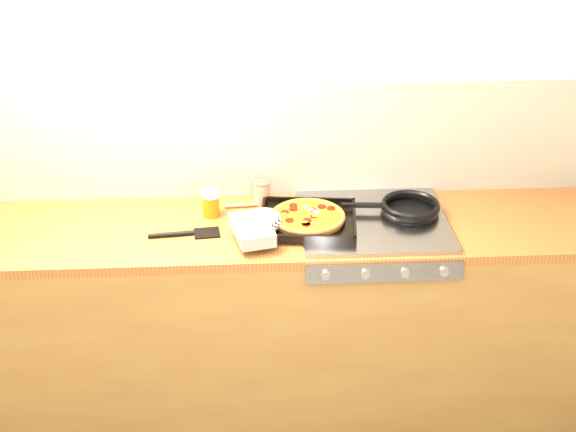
{
  "coord_description": "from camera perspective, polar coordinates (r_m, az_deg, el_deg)",
  "views": [
    {
      "loc": [
        -0.06,
        -1.76,
        2.45
      ],
      "look_at": [
        0.1,
        1.08,
        0.95
      ],
      "focal_mm": 50.0,
      "sensor_mm": 36.0,
      "label": 1
    }
  ],
  "objects": [
    {
      "name": "wooden_spoon",
      "position": [
        3.4,
        -1.49,
        0.86
      ],
      "size": [
        0.3,
        0.04,
        0.02
      ],
      "color": "#B3724C",
      "rests_on": "counter_run"
    },
    {
      "name": "tomato_can",
      "position": [
        3.4,
        -1.89,
        1.65
      ],
      "size": [
        0.09,
        0.09,
        0.1
      ],
      "color": "#AB1D0D",
      "rests_on": "counter_run"
    },
    {
      "name": "counter_run",
      "position": [
        3.49,
        -1.66,
        -7.18
      ],
      "size": [
        3.2,
        0.62,
        0.9
      ],
      "color": "brown",
      "rests_on": "ground"
    },
    {
      "name": "pizza_on_tray",
      "position": [
        3.2,
        0.32,
        -0.3
      ],
      "size": [
        0.53,
        0.43,
        0.07
      ],
      "color": "black",
      "rests_on": "stovetop"
    },
    {
      "name": "black_spatula",
      "position": [
        3.2,
        -7.27,
        -1.26
      ],
      "size": [
        0.29,
        0.1,
        0.02
      ],
      "color": "black",
      "rests_on": "counter_run"
    },
    {
      "name": "juice_glass",
      "position": [
        3.31,
        -5.51,
        0.95
      ],
      "size": [
        0.09,
        0.09,
        0.12
      ],
      "color": "#DB5D0C",
      "rests_on": "counter_run"
    },
    {
      "name": "stovetop",
      "position": [
        3.29,
        6.08,
        -0.37
      ],
      "size": [
        0.6,
        0.56,
        0.02
      ],
      "primitive_type": "cube",
      "color": "#97979C",
      "rests_on": "counter_run"
    },
    {
      "name": "frying_pan",
      "position": [
        3.35,
        8.59,
        0.6
      ],
      "size": [
        0.42,
        0.26,
        0.04
      ],
      "color": "black",
      "rests_on": "stovetop"
    },
    {
      "name": "room_shell",
      "position": [
        3.41,
        -1.98,
        5.34
      ],
      "size": [
        3.2,
        3.2,
        3.2
      ],
      "color": "white",
      "rests_on": "ground"
    }
  ]
}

